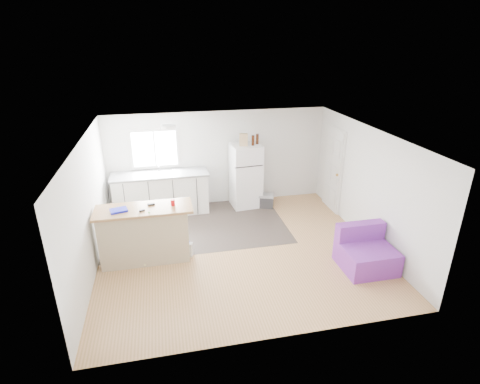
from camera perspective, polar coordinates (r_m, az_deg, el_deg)
name	(u,v)px	position (r m, az deg, el deg)	size (l,w,h in m)	color
room	(238,196)	(7.24, -0.27, -0.67)	(5.51, 5.01, 2.41)	#A37644
vinyl_zone	(197,225)	(8.78, -6.59, -5.09)	(4.05, 2.50, 0.00)	#382F2A
window	(155,149)	(9.34, -12.88, 6.44)	(1.18, 0.06, 0.98)	white
interior_door	(333,170)	(9.53, 14.03, 3.29)	(0.11, 0.92, 2.10)	white
ceiling_fixture	(169,126)	(7.90, -10.80, 9.78)	(0.30, 0.30, 0.07)	white
kitchen_cabinets	(161,193)	(9.35, -11.89, -0.13)	(2.31, 0.74, 1.33)	white
peninsula	(145,234)	(7.44, -14.33, -6.22)	(1.80, 0.69, 1.11)	tan
refrigerator	(246,176)	(9.46, 0.88, 2.49)	(0.77, 0.74, 1.61)	white
cooler	(265,200)	(9.61, 3.79, -1.27)	(0.54, 0.45, 0.35)	#2C2C2F
purple_seat	(365,253)	(7.52, 18.57, -8.83)	(0.95, 0.89, 0.78)	purple
cleaner_jug	(189,249)	(7.59, -7.84, -8.63)	(0.18, 0.16, 0.34)	silver
mop	(146,254)	(7.43, -14.13, -9.16)	(0.26, 0.31, 1.14)	green
red_cup	(173,203)	(7.16, -10.20, -1.59)	(0.08, 0.08, 0.12)	#BD0B10
blue_tray	(119,210)	(7.19, -18.00, -2.66)	(0.30, 0.22, 0.04)	#151ACB
tool_a	(151,204)	(7.29, -13.40, -1.83)	(0.14, 0.05, 0.03)	black
tool_b	(142,210)	(7.08, -14.71, -2.74)	(0.10, 0.04, 0.03)	black
cardboard_box	(244,140)	(9.08, 0.54, 7.96)	(0.20, 0.10, 0.30)	tan
bottle_left	(253,140)	(9.13, 1.99, 7.86)	(0.07, 0.07, 0.25)	#38180A
bottle_right	(257,139)	(9.26, 2.66, 8.07)	(0.07, 0.07, 0.25)	#38180A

